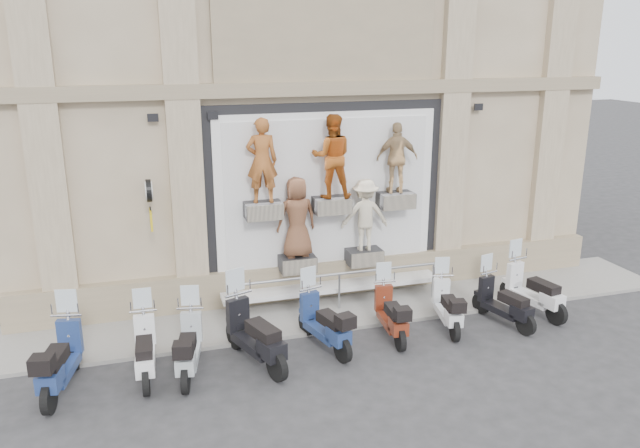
# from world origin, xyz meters

# --- Properties ---
(ground) EXTENTS (90.00, 90.00, 0.00)m
(ground) POSITION_xyz_m (0.00, 0.00, 0.00)
(ground) COLOR #2C2C2F
(ground) RESTS_ON ground
(sidewalk) EXTENTS (16.00, 2.20, 0.08)m
(sidewalk) POSITION_xyz_m (0.00, 2.10, 0.04)
(sidewalk) COLOR gray
(sidewalk) RESTS_ON ground
(building) EXTENTS (14.00, 8.60, 12.00)m
(building) POSITION_xyz_m (0.00, 7.00, 6.00)
(building) COLOR tan
(building) RESTS_ON ground
(shop_vitrine) EXTENTS (5.60, 0.89, 4.30)m
(shop_vitrine) POSITION_xyz_m (0.03, 2.74, 2.44)
(shop_vitrine) COLOR black
(shop_vitrine) RESTS_ON ground
(guard_rail) EXTENTS (5.06, 0.10, 0.93)m
(guard_rail) POSITION_xyz_m (0.00, 2.00, 0.47)
(guard_rail) COLOR #9EA0A5
(guard_rail) RESTS_ON ground
(clock_sign_bracket) EXTENTS (0.10, 0.80, 1.02)m
(clock_sign_bracket) POSITION_xyz_m (-3.90, 2.47, 2.80)
(clock_sign_bracket) COLOR black
(clock_sign_bracket) RESTS_ON ground
(scooter_a) EXTENTS (0.97, 2.05, 1.61)m
(scooter_a) POSITION_xyz_m (-5.63, 0.30, 0.80)
(scooter_a) COLOR navy
(scooter_a) RESTS_ON ground
(scooter_b) EXTENTS (0.60, 1.83, 1.47)m
(scooter_b) POSITION_xyz_m (-4.23, 0.36, 0.73)
(scooter_b) COLOR white
(scooter_b) RESTS_ON ground
(scooter_c) EXTENTS (0.89, 1.89, 1.48)m
(scooter_c) POSITION_xyz_m (-3.47, 0.22, 0.74)
(scooter_c) COLOR #9CA4A9
(scooter_c) RESTS_ON ground
(scooter_d) EXTENTS (1.26, 2.17, 1.69)m
(scooter_d) POSITION_xyz_m (-2.26, 0.23, 0.85)
(scooter_d) COLOR black
(scooter_d) RESTS_ON ground
(scooter_e) EXTENTS (0.98, 1.92, 1.50)m
(scooter_e) POSITION_xyz_m (-0.84, 0.45, 0.75)
(scooter_e) COLOR navy
(scooter_e) RESTS_ON ground
(scooter_f) EXTENTS (0.67, 1.78, 1.41)m
(scooter_f) POSITION_xyz_m (0.61, 0.53, 0.71)
(scooter_f) COLOR maroon
(scooter_f) RESTS_ON ground
(scooter_g) EXTENTS (0.85, 1.77, 1.38)m
(scooter_g) POSITION_xyz_m (1.91, 0.56, 0.69)
(scooter_g) COLOR silver
(scooter_g) RESTS_ON ground
(scooter_h) EXTENTS (0.91, 1.80, 1.41)m
(scooter_h) POSITION_xyz_m (3.15, 0.39, 0.70)
(scooter_h) COLOR black
(scooter_h) RESTS_ON ground
(scooter_i) EXTENTS (0.91, 1.97, 1.54)m
(scooter_i) POSITION_xyz_m (4.09, 0.69, 0.77)
(scooter_i) COLOR silver
(scooter_i) RESTS_ON ground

